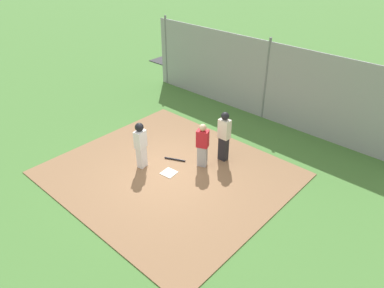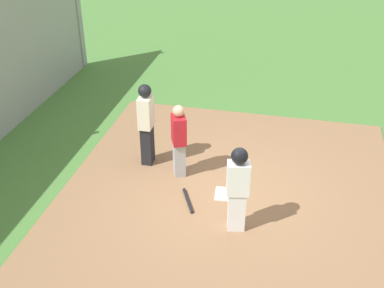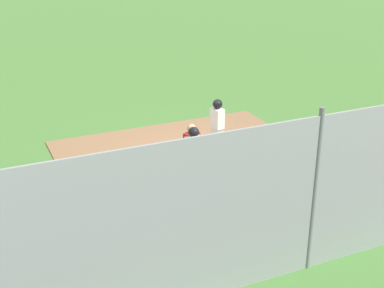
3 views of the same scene
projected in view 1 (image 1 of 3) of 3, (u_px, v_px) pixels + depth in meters
ground_plane at (169, 174)px, 11.90m from camera, size 140.00×140.00×0.00m
dirt_infield at (169, 173)px, 11.89m from camera, size 7.20×6.40×0.03m
home_plate at (169, 173)px, 11.87m from camera, size 0.48×0.48×0.02m
catcher at (202, 145)px, 11.85m from camera, size 0.45×0.39×1.56m
umpire at (224, 135)px, 12.09m from camera, size 0.38×0.27×1.80m
runner at (141, 142)px, 11.74m from camera, size 0.33×0.42×1.63m
baseball_bat at (175, 159)px, 12.52m from camera, size 0.70×0.38×0.06m
backstop_fence at (266, 81)px, 14.55m from camera, size 12.00×0.10×3.35m
parking_lot at (309, 88)px, 18.08m from camera, size 18.00×5.20×0.04m
parked_car_green at (321, 78)px, 17.52m from camera, size 4.38×2.29×1.28m
parked_car_silver at (257, 59)px, 19.99m from camera, size 4.39×2.30×1.28m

